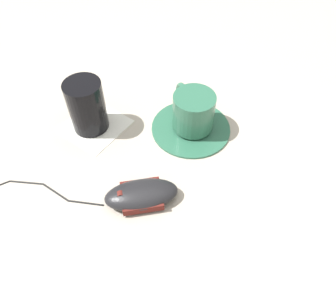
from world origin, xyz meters
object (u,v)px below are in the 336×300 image
(coffee_cup, at_px, (193,111))
(saucer, at_px, (190,126))
(computer_mouse, at_px, (141,195))
(drinking_glass, at_px, (87,106))

(coffee_cup, bearing_deg, saucer, 81.23)
(computer_mouse, bearing_deg, drinking_glass, -4.23)
(saucer, distance_m, computer_mouse, 0.19)
(saucer, xyz_separation_m, coffee_cup, (-0.00, -0.00, 0.04))
(drinking_glass, bearing_deg, coffee_cup, -127.63)
(coffee_cup, distance_m, computer_mouse, 0.19)
(coffee_cup, bearing_deg, computer_mouse, 114.64)
(coffee_cup, height_order, computer_mouse, coffee_cup)
(computer_mouse, bearing_deg, saucer, -64.61)
(coffee_cup, relative_size, drinking_glass, 1.07)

